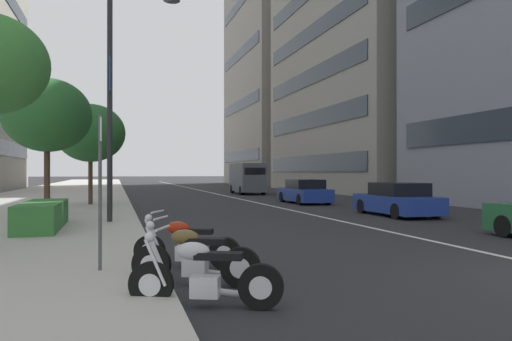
# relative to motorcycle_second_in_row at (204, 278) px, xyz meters

# --- Properties ---
(sidewalk_right_plaza) EXTENTS (160.00, 9.76, 0.15)m
(sidewalk_right_plaza) POSITION_rel_motorcycle_second_in_row_xyz_m (29.58, 5.21, -0.33)
(sidewalk_right_plaza) COLOR #B2ADA3
(sidewalk_right_plaza) RESTS_ON ground
(lane_centre_stripe) EXTENTS (110.00, 0.16, 0.01)m
(lane_centre_stripe) POSITION_rel_motorcycle_second_in_row_xyz_m (34.58, -6.92, -0.40)
(lane_centre_stripe) COLOR silver
(lane_centre_stripe) RESTS_ON ground
(motorcycle_second_in_row) EXTENTS (0.95, 2.00, 1.08)m
(motorcycle_second_in_row) POSITION_rel_motorcycle_second_in_row_xyz_m (0.00, 0.00, 0.00)
(motorcycle_second_in_row) COLOR black
(motorcycle_second_in_row) RESTS_ON ground
(motorcycle_nearest_camera) EXTENTS (1.03, 1.97, 1.10)m
(motorcycle_nearest_camera) POSITION_rel_motorcycle_second_in_row_xyz_m (1.33, -0.07, 0.01)
(motorcycle_nearest_camera) COLOR black
(motorcycle_nearest_camera) RESTS_ON ground
(motorcycle_by_sign_pole) EXTENTS (1.06, 1.93, 1.08)m
(motorcycle_by_sign_pole) POSITION_rel_motorcycle_second_in_row_xyz_m (2.86, -0.14, 0.00)
(motorcycle_by_sign_pole) COLOR black
(motorcycle_by_sign_pole) RESTS_ON ground
(car_following_behind) EXTENTS (4.54, 2.00, 1.38)m
(car_following_behind) POSITION_rel_motorcycle_second_in_row_xyz_m (11.97, -10.17, 0.23)
(car_following_behind) COLOR navy
(car_following_behind) RESTS_ON ground
(car_mid_block_traffic) EXTENTS (4.56, 1.88, 1.39)m
(car_mid_block_traffic) POSITION_rel_motorcycle_second_in_row_xyz_m (20.81, -9.45, 0.24)
(car_mid_block_traffic) COLOR navy
(car_mid_block_traffic) RESTS_ON ground
(delivery_van_ahead) EXTENTS (5.62, 2.20, 2.51)m
(delivery_van_ahead) POSITION_rel_motorcycle_second_in_row_xyz_m (33.75, -9.39, 0.94)
(delivery_van_ahead) COLOR #4C5156
(delivery_van_ahead) RESTS_ON ground
(parking_sign_by_curb) EXTENTS (0.32, 0.06, 2.65)m
(parking_sign_by_curb) POSITION_rel_motorcycle_second_in_row_xyz_m (2.31, 1.39, 1.33)
(parking_sign_by_curb) COLOR #47494C
(parking_sign_by_curb) RESTS_ON sidewalk_right_plaza
(street_lamp_with_banners) EXTENTS (1.26, 2.46, 7.83)m
(street_lamp_with_banners) POSITION_rel_motorcycle_second_in_row_xyz_m (11.02, 0.96, 4.52)
(street_lamp_with_banners) COLOR #232326
(street_lamp_with_banners) RESTS_ON sidewalk_right_plaza
(clipped_hedge_bed) EXTENTS (4.21, 1.10, 0.78)m
(clipped_hedge_bed) POSITION_rel_motorcycle_second_in_row_xyz_m (9.43, 3.23, 0.13)
(clipped_hedge_bed) COLOR #337033
(clipped_hedge_bed) RESTS_ON sidewalk_right_plaza
(street_tree_mid_sidewalk) EXTENTS (3.26, 3.26, 5.20)m
(street_tree_mid_sidewalk) POSITION_rel_motorcycle_second_in_row_xyz_m (13.70, 3.62, 3.55)
(street_tree_mid_sidewalk) COLOR #473323
(street_tree_mid_sidewalk) RESTS_ON sidewalk_right_plaza
(street_tree_far_plaza) EXTENTS (3.51, 3.51, 5.18)m
(street_tree_far_plaza) POSITION_rel_motorcycle_second_in_row_xyz_m (20.70, 2.37, 3.42)
(street_tree_far_plaza) COLOR #473323
(street_tree_far_plaza) RESTS_ON sidewalk_right_plaza
(office_tower_mid_left) EXTENTS (24.56, 18.92, 32.43)m
(office_tower_mid_left) POSITION_rel_motorcycle_second_in_row_xyz_m (36.78, -25.58, 15.81)
(office_tower_mid_left) COLOR gray
(office_tower_mid_left) RESTS_ON ground
(office_tower_near_left) EXTENTS (22.36, 21.09, 51.25)m
(office_tower_near_left) POSITION_rel_motorcycle_second_in_row_xyz_m (63.96, -26.67, 25.22)
(office_tower_near_left) COLOR gray
(office_tower_near_left) RESTS_ON ground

